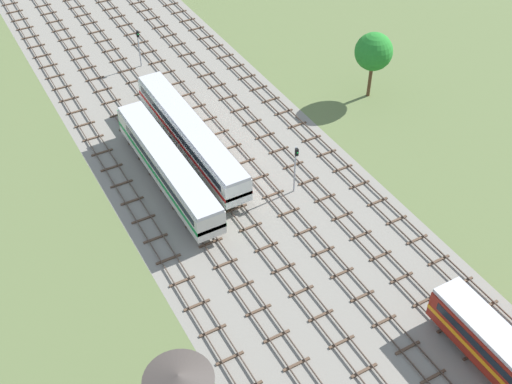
{
  "coord_description": "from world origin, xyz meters",
  "views": [
    {
      "loc": [
        -23.11,
        4.97,
        42.92
      ],
      "look_at": [
        0.0,
        46.24,
        1.5
      ],
      "focal_mm": 45.35,
      "sensor_mm": 36.0,
      "label": 1
    }
  ],
  "objects_px": {
    "diesel_railcar_left_near": "(167,166)",
    "signal_post_mid": "(139,43)",
    "signal_post_near": "(295,164)",
    "passenger_coach_centre_left_mid": "(190,134)"
  },
  "relations": [
    {
      "from": "diesel_railcar_left_near",
      "to": "signal_post_mid",
      "type": "relative_size",
      "value": 4.0
    },
    {
      "from": "signal_post_near",
      "to": "signal_post_mid",
      "type": "distance_m",
      "value": 31.03
    },
    {
      "from": "diesel_railcar_left_near",
      "to": "signal_post_mid",
      "type": "height_order",
      "value": "signal_post_mid"
    },
    {
      "from": "diesel_railcar_left_near",
      "to": "signal_post_mid",
      "type": "bearing_deg",
      "value": 75.01
    },
    {
      "from": "passenger_coach_centre_left_mid",
      "to": "signal_post_mid",
      "type": "relative_size",
      "value": 4.29
    },
    {
      "from": "diesel_railcar_left_near",
      "to": "signal_post_near",
      "type": "xyz_separation_m",
      "value": [
        10.59,
        -7.02,
        0.94
      ]
    },
    {
      "from": "passenger_coach_centre_left_mid",
      "to": "signal_post_near",
      "type": "height_order",
      "value": "signal_post_near"
    },
    {
      "from": "signal_post_mid",
      "to": "passenger_coach_centre_left_mid",
      "type": "bearing_deg",
      "value": -96.06
    },
    {
      "from": "diesel_railcar_left_near",
      "to": "signal_post_near",
      "type": "height_order",
      "value": "signal_post_near"
    },
    {
      "from": "signal_post_mid",
      "to": "diesel_railcar_left_near",
      "type": "bearing_deg",
      "value": -104.99
    }
  ]
}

